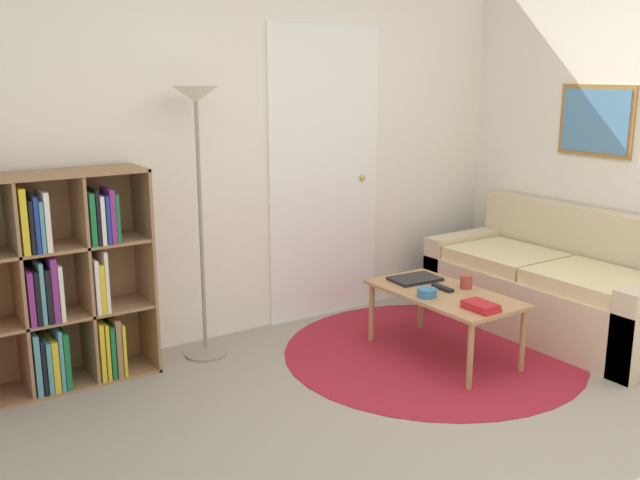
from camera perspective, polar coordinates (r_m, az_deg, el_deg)
ground_plane at (r=3.51m, az=13.94°, el=-17.27°), size 14.00×14.00×0.00m
wall_back at (r=4.84m, az=-5.04°, el=7.66°), size 7.19×0.11×2.60m
wall_right at (r=5.41m, az=21.31°, el=7.55°), size 0.08×5.22×2.60m
rug at (r=4.69m, az=8.98°, el=-8.84°), size 1.91×1.91×0.01m
bookshelf at (r=4.26m, az=-21.15°, el=-3.53°), size 1.10×0.34×1.23m
floor_lamp at (r=4.34m, az=-9.79°, el=8.23°), size 0.28×0.28×1.68m
couch at (r=5.26m, az=18.53°, el=-3.75°), size 0.81×1.76×0.83m
coffee_table at (r=4.53m, az=9.90°, el=-4.66°), size 0.52×0.98×0.42m
laptop at (r=4.74m, az=7.61°, el=-3.10°), size 0.33×0.24×0.02m
bowl at (r=4.40m, az=8.55°, el=-4.19°), size 0.12×0.12×0.05m
book_stack_on_table at (r=4.23m, az=12.74°, el=-5.20°), size 0.14×0.21×0.04m
cup at (r=4.61m, az=11.62°, el=-3.29°), size 0.08×0.08×0.09m
remote at (r=4.57m, az=9.78°, el=-3.80°), size 0.05×0.17×0.02m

